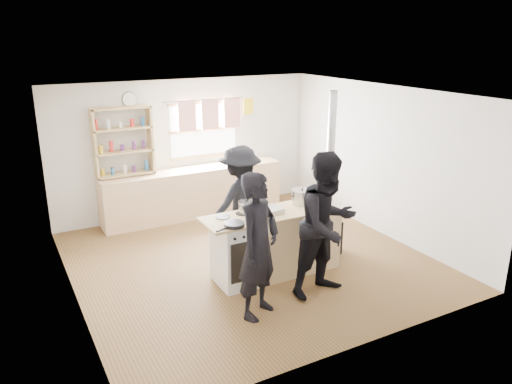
% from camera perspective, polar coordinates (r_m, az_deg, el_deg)
% --- Properties ---
extents(ground, '(5.00, 5.00, 0.01)m').
position_cam_1_polar(ground, '(7.63, -0.80, -7.79)').
color(ground, brown).
rests_on(ground, ground).
extents(back_counter, '(3.40, 0.55, 0.90)m').
position_cam_1_polar(back_counter, '(9.35, -7.13, -0.03)').
color(back_counter, tan).
rests_on(back_counter, ground).
extents(shelving_unit, '(1.00, 0.28, 1.20)m').
position_cam_1_polar(shelving_unit, '(8.85, -14.95, 5.61)').
color(shelving_unit, tan).
rests_on(shelving_unit, back_counter).
extents(thermos, '(0.10, 0.10, 0.27)m').
position_cam_1_polar(thermos, '(9.56, -2.03, 4.13)').
color(thermos, silver).
rests_on(thermos, back_counter).
extents(cooking_island, '(1.97, 0.64, 0.93)m').
position_cam_1_polar(cooking_island, '(7.06, 2.31, -5.79)').
color(cooking_island, white).
rests_on(cooking_island, ground).
extents(skillet_greens, '(0.35, 0.35, 0.05)m').
position_cam_1_polar(skillet_greens, '(6.37, -2.50, -3.70)').
color(skillet_greens, black).
rests_on(skillet_greens, cooking_island).
extents(roast_tray, '(0.34, 0.32, 0.07)m').
position_cam_1_polar(roast_tray, '(6.83, 1.59, -2.10)').
color(roast_tray, silver).
rests_on(roast_tray, cooking_island).
extents(stockpot_stove, '(0.24, 0.24, 0.19)m').
position_cam_1_polar(stockpot_stove, '(6.81, -1.05, -1.72)').
color(stockpot_stove, silver).
rests_on(stockpot_stove, cooking_island).
extents(stockpot_counter, '(0.31, 0.31, 0.23)m').
position_cam_1_polar(stockpot_counter, '(7.22, 5.29, -0.52)').
color(stockpot_counter, '#B2B2B4').
rests_on(stockpot_counter, cooking_island).
extents(bread_board, '(0.33, 0.27, 0.12)m').
position_cam_1_polar(bread_board, '(7.23, 7.06, -0.99)').
color(bread_board, tan).
rests_on(bread_board, cooking_island).
extents(flue_heater, '(0.35, 0.35, 2.50)m').
position_cam_1_polar(flue_heater, '(7.72, 8.22, -2.42)').
color(flue_heater, black).
rests_on(flue_heater, ground).
extents(person_near_left, '(0.78, 0.70, 1.80)m').
position_cam_1_polar(person_near_left, '(5.89, 0.29, -6.21)').
color(person_near_left, black).
rests_on(person_near_left, ground).
extents(person_near_right, '(1.01, 0.84, 1.91)m').
position_cam_1_polar(person_near_right, '(6.43, 8.15, -3.73)').
color(person_near_right, black).
rests_on(person_near_right, ground).
extents(person_far, '(1.22, 0.87, 1.70)m').
position_cam_1_polar(person_far, '(7.58, -1.80, -1.00)').
color(person_far, black).
rests_on(person_far, ground).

